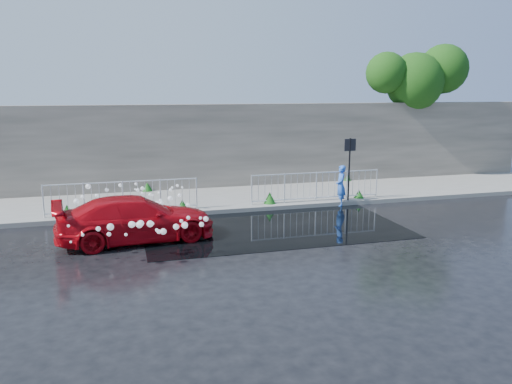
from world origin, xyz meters
TOP-DOWN VIEW (x-y plane):
  - ground at (0.00, 0.00)m, footprint 90.00×90.00m
  - pavement at (0.00, 5.00)m, footprint 30.00×4.00m
  - curb at (0.00, 3.00)m, footprint 30.00×0.25m
  - retaining_wall at (0.00, 7.20)m, footprint 30.00×0.60m
  - puddle at (0.50, 1.00)m, footprint 8.00×5.00m
  - sign_post at (4.20, 3.10)m, footprint 0.45×0.06m
  - tree at (9.72, 7.41)m, footprint 5.11×2.71m
  - railing_left at (-4.00, 3.35)m, footprint 5.05×0.05m
  - railing_right at (3.00, 3.35)m, footprint 5.05×0.05m
  - weeds at (-0.44, 4.41)m, footprint 12.17×3.93m
  - water_spray at (-3.71, 1.15)m, footprint 3.61×5.70m
  - red_car at (-3.67, 0.50)m, footprint 4.62×2.31m
  - person at (3.84, 3.00)m, footprint 0.49×0.63m

SIDE VIEW (x-z plane):
  - ground at x=0.00m, z-range 0.00..0.00m
  - puddle at x=0.50m, z-range 0.00..0.01m
  - pavement at x=0.00m, z-range 0.00..0.15m
  - curb at x=0.00m, z-range 0.00..0.16m
  - weeds at x=-0.44m, z-range 0.12..0.55m
  - red_car at x=-3.67m, z-range 0.00..1.29m
  - railing_left at x=-4.00m, z-range 0.19..1.29m
  - railing_right at x=3.00m, z-range 0.19..1.29m
  - water_spray at x=-3.71m, z-range 0.26..1.24m
  - person at x=3.84m, z-range 0.00..1.51m
  - sign_post at x=4.20m, z-range 0.47..2.97m
  - retaining_wall at x=0.00m, z-range 0.15..3.65m
  - tree at x=9.72m, z-range 1.64..8.00m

